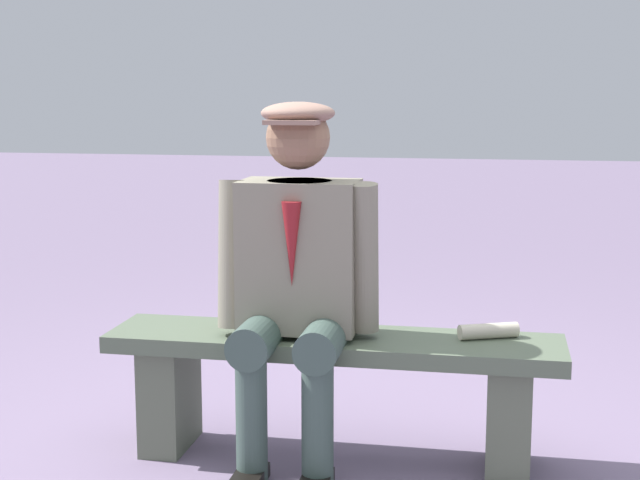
# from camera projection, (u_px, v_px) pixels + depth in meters

# --- Properties ---
(ground_plane) EXTENTS (30.00, 30.00, 0.00)m
(ground_plane) POSITION_uv_depth(u_px,v_px,m) (333.00, 457.00, 3.46)
(ground_plane) COLOR slate
(bench) EXTENTS (1.65, 0.36, 0.47)m
(bench) POSITION_uv_depth(u_px,v_px,m) (333.00, 375.00, 3.41)
(bench) COLOR #55634E
(bench) RESTS_ON ground
(seated_man) EXTENTS (0.59, 0.57, 1.31)m
(seated_man) POSITION_uv_depth(u_px,v_px,m) (296.00, 267.00, 3.31)
(seated_man) COLOR gray
(seated_man) RESTS_ON ground
(rolled_magazine) EXTENTS (0.22, 0.14, 0.06)m
(rolled_magazine) POSITION_uv_depth(u_px,v_px,m) (488.00, 331.00, 3.34)
(rolled_magazine) COLOR beige
(rolled_magazine) RESTS_ON bench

